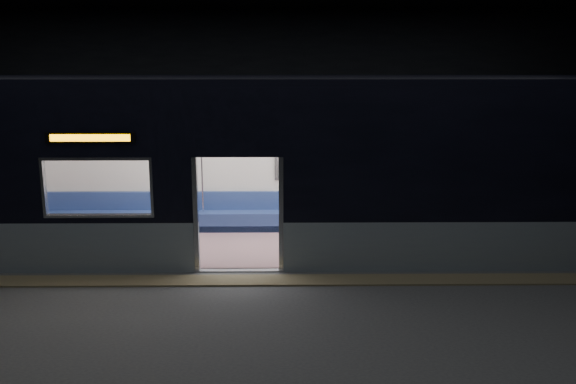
{
  "coord_description": "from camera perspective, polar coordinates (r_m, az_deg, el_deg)",
  "views": [
    {
      "loc": [
        0.74,
        -9.2,
        3.66
      ],
      "look_at": [
        0.88,
        2.3,
        1.16
      ],
      "focal_mm": 38.0,
      "sensor_mm": 36.0,
      "label": 1
    }
  ],
  "objects": [
    {
      "name": "passenger",
      "position": [
        13.44,
        12.98,
        -0.36
      ],
      "size": [
        0.4,
        0.69,
        1.37
      ],
      "rotation": [
        0.0,
        0.0,
        0.03
      ],
      "color": "black",
      "rests_on": "metro_car"
    },
    {
      "name": "transit_map",
      "position": [
        13.24,
        1.27,
        2.83
      ],
      "size": [
        1.06,
        0.03,
        0.69
      ],
      "primitive_type": "cube",
      "color": "white",
      "rests_on": "metro_car"
    },
    {
      "name": "handbag",
      "position": [
        13.25,
        13.09,
        -1.07
      ],
      "size": [
        0.37,
        0.35,
        0.15
      ],
      "primitive_type": "cube",
      "rotation": [
        0.0,
        0.0,
        -0.43
      ],
      "color": "black",
      "rests_on": "passenger"
    },
    {
      "name": "station_envelope",
      "position": [
        9.23,
        -5.4,
        12.21
      ],
      "size": [
        24.0,
        14.0,
        5.0
      ],
      "color": "black",
      "rests_on": "station_floor"
    },
    {
      "name": "station_floor",
      "position": [
        9.93,
        -4.97,
        -9.46
      ],
      "size": [
        24.0,
        14.0,
        0.01
      ],
      "primitive_type": "cube",
      "color": "#47494C",
      "rests_on": "ground"
    },
    {
      "name": "tactile_strip",
      "position": [
        10.43,
        -4.75,
        -8.25
      ],
      "size": [
        22.8,
        0.5,
        0.03
      ],
      "primitive_type": "cube",
      "color": "#8C7F59",
      "rests_on": "station_floor"
    },
    {
      "name": "metro_car",
      "position": [
        11.91,
        -4.24,
        3.44
      ],
      "size": [
        18.0,
        3.04,
        3.35
      ],
      "color": "#8697A0",
      "rests_on": "station_floor"
    }
  ]
}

